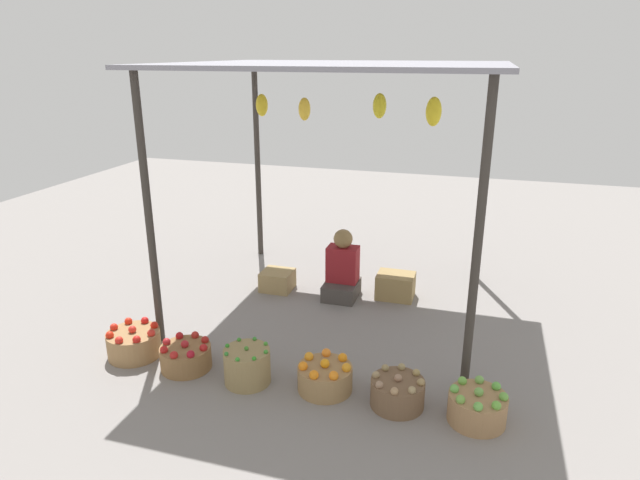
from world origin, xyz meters
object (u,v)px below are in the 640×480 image
(vendor_person, at_px, (342,271))
(basket_red_apples, at_px, (186,356))
(basket_green_chilies, at_px, (247,366))
(basket_green_apples, at_px, (477,407))
(wooden_crate_near_vendor, at_px, (277,280))
(wooden_crate_stacked_rear, at_px, (395,286))
(basket_oranges, at_px, (325,377))
(basket_red_tomatoes, at_px, (134,343))
(basket_potatoes, at_px, (397,392))

(vendor_person, distance_m, basket_red_apples, 2.05)
(basket_green_chilies, height_order, basket_green_apples, basket_green_chilies)
(vendor_person, height_order, basket_green_apples, vendor_person)
(basket_red_apples, height_order, wooden_crate_near_vendor, basket_red_apples)
(basket_green_chilies, bearing_deg, wooden_crate_stacked_rear, 65.75)
(basket_green_apples, bearing_deg, wooden_crate_near_vendor, 141.31)
(vendor_person, xyz_separation_m, wooden_crate_stacked_rear, (0.58, 0.14, -0.16))
(vendor_person, distance_m, basket_green_chilies, 1.90)
(basket_oranges, bearing_deg, basket_red_apples, -178.45)
(basket_red_apples, bearing_deg, basket_red_tomatoes, 174.74)
(basket_oranges, height_order, basket_potatoes, basket_oranges)
(vendor_person, bearing_deg, wooden_crate_stacked_rear, 13.87)
(basket_red_apples, distance_m, wooden_crate_near_vendor, 1.80)
(wooden_crate_near_vendor, bearing_deg, basket_red_tomatoes, -112.48)
(basket_red_apples, relative_size, wooden_crate_stacked_rear, 1.07)
(basket_green_chilies, relative_size, basket_green_apples, 0.90)
(basket_red_tomatoes, height_order, basket_green_apples, basket_red_tomatoes)
(basket_green_chilies, height_order, wooden_crate_stacked_rear, basket_green_chilies)
(basket_red_apples, xyz_separation_m, wooden_crate_near_vendor, (0.17, 1.79, 0.00))
(vendor_person, height_order, basket_potatoes, vendor_person)
(basket_oranges, bearing_deg, basket_red_tomatoes, 179.45)
(basket_red_apples, distance_m, basket_potatoes, 1.85)
(wooden_crate_stacked_rear, bearing_deg, basket_green_apples, -64.88)
(basket_red_apples, bearing_deg, wooden_crate_stacked_rear, 52.54)
(basket_red_tomatoes, xyz_separation_m, wooden_crate_near_vendor, (0.72, 1.74, -0.01))
(vendor_person, relative_size, basket_red_tomatoes, 1.66)
(wooden_crate_stacked_rear, bearing_deg, vendor_person, -166.13)
(basket_potatoes, bearing_deg, basket_red_apples, 179.69)
(basket_red_apples, distance_m, basket_green_chilies, 0.60)
(vendor_person, xyz_separation_m, basket_oranges, (0.32, -1.79, -0.18))
(vendor_person, xyz_separation_m, basket_green_apples, (1.51, -1.86, -0.18))
(basket_potatoes, relative_size, wooden_crate_near_vendor, 1.20)
(basket_green_chilies, distance_m, wooden_crate_stacked_rear, 2.21)
(basket_green_chilies, bearing_deg, basket_red_tomatoes, 175.19)
(basket_green_chilies, relative_size, wooden_crate_stacked_rear, 0.94)
(basket_potatoes, bearing_deg, wooden_crate_near_vendor, 133.03)
(basket_red_tomatoes, bearing_deg, basket_green_chilies, -4.81)
(wooden_crate_near_vendor, bearing_deg, basket_green_apples, -38.69)
(basket_oranges, bearing_deg, basket_potatoes, -4.19)
(basket_green_chilies, xyz_separation_m, wooden_crate_stacked_rear, (0.91, 2.01, -0.01))
(basket_potatoes, bearing_deg, wooden_crate_stacked_rear, 99.77)
(basket_red_apples, xyz_separation_m, basket_green_chilies, (0.60, -0.05, 0.04))
(basket_red_tomatoes, bearing_deg, basket_red_apples, -5.26)
(basket_red_tomatoes, bearing_deg, basket_oranges, -0.55)
(vendor_person, height_order, basket_green_chilies, vendor_person)
(basket_green_apples, distance_m, wooden_crate_near_vendor, 2.92)
(vendor_person, xyz_separation_m, basket_red_tomatoes, (-1.48, -1.77, -0.18))
(wooden_crate_stacked_rear, bearing_deg, basket_red_apples, -127.46)
(basket_green_chilies, xyz_separation_m, basket_oranges, (0.65, 0.08, -0.04))
(basket_oranges, height_order, wooden_crate_stacked_rear, same)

